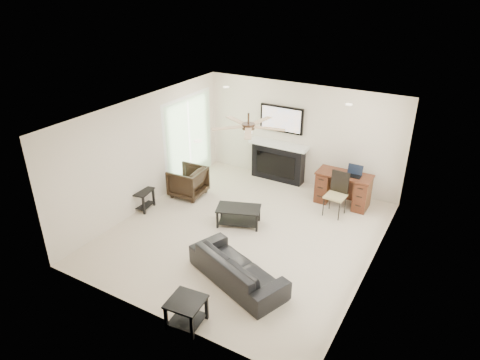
# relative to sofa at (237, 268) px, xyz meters

# --- Properties ---
(room_shell) EXTENTS (5.50, 5.54, 2.52)m
(room_shell) POSITION_rel_sofa_xyz_m (-0.44, 1.48, 1.41)
(room_shell) COLOR beige
(room_shell) RESTS_ON ground
(sofa) EXTENTS (2.02, 1.36, 0.55)m
(sofa) POSITION_rel_sofa_xyz_m (0.00, 0.00, 0.00)
(sofa) COLOR black
(sofa) RESTS_ON ground
(armchair) EXTENTS (0.81, 0.79, 0.70)m
(armchair) POSITION_rel_sofa_xyz_m (-2.60, 2.15, 0.07)
(armchair) COLOR black
(armchair) RESTS_ON ground
(coffee_table) EXTENTS (1.02, 0.78, 0.40)m
(coffee_table) POSITION_rel_sofa_xyz_m (-0.90, 1.60, -0.07)
(coffee_table) COLOR black
(coffee_table) RESTS_ON ground
(end_table_near) EXTENTS (0.57, 0.57, 0.45)m
(end_table_near) POSITION_rel_sofa_xyz_m (-0.15, -1.25, -0.05)
(end_table_near) COLOR black
(end_table_near) RESTS_ON ground
(end_table_left) EXTENTS (0.58, 0.58, 0.45)m
(end_table_left) POSITION_rel_sofa_xyz_m (-3.15, 1.10, -0.05)
(end_table_left) COLOR black
(end_table_left) RESTS_ON ground
(fireplace_unit) EXTENTS (1.52, 0.34, 1.91)m
(fireplace_unit) POSITION_rel_sofa_xyz_m (-1.13, 3.98, 0.68)
(fireplace_unit) COLOR black
(fireplace_unit) RESTS_ON ground
(desk) EXTENTS (1.22, 0.56, 0.76)m
(desk) POSITION_rel_sofa_xyz_m (0.71, 3.55, 0.11)
(desk) COLOR #3F160F
(desk) RESTS_ON ground
(desk_chair) EXTENTS (0.45, 0.47, 0.97)m
(desk_chair) POSITION_rel_sofa_xyz_m (0.71, 3.00, 0.21)
(desk_chair) COLOR black
(desk_chair) RESTS_ON ground
(laptop) EXTENTS (0.33, 0.24, 0.23)m
(laptop) POSITION_rel_sofa_xyz_m (0.91, 3.53, 0.60)
(laptop) COLOR black
(laptop) RESTS_ON desk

